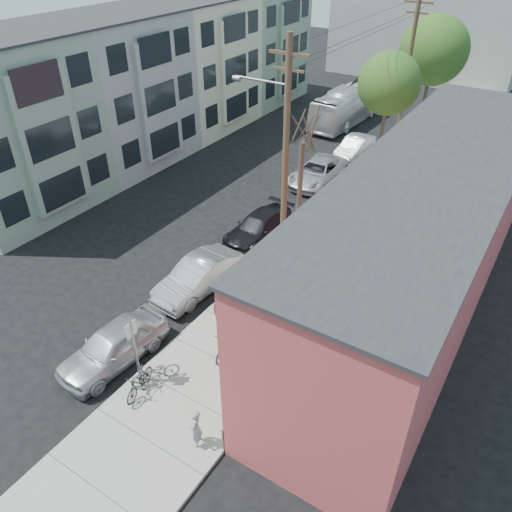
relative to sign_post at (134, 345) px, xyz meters
The scene contains 27 objects.
ground 5.21m from the sign_post, 118.77° to the left, with size 120.00×120.00×0.00m, color black.
sidewalk 15.50m from the sign_post, 82.91° to the left, with size 4.50×58.00×0.15m, color #9B9A8F.
cafe_building 11.50m from the sign_post, 54.40° to the left, with size 6.60×20.20×6.61m.
apartment_row 23.30m from the sign_post, 127.84° to the left, with size 6.30×32.00×9.00m.
end_cap_building 46.67m from the sign_post, 95.37° to the left, with size 18.00×8.00×12.00m, color #969793.
sign_post is the anchor object (origin of this frame).
parking_meter_near 5.62m from the sign_post, 91.03° to the left, with size 0.14×0.14×1.24m.
parking_meter_far 11.97m from the sign_post, 90.48° to the left, with size 0.14×0.14×1.24m.
utility_pole_near 10.49m from the sign_post, 89.77° to the left, with size 3.57×0.28×10.00m.
utility_pole_far 26.34m from the sign_post, 89.78° to the left, with size 1.80×0.28×10.00m.
tree_bare 10.77m from the sign_post, 87.59° to the left, with size 0.24×0.24×5.36m.
tree_leafy_mid 21.90m from the sign_post, 88.81° to the left, with size 3.71×3.71×7.25m.
tree_leafy_far 30.82m from the sign_post, 89.16° to the left, with size 4.89×4.89×8.07m.
patio_chair_a 5.07m from the sign_post, 38.46° to the left, with size 0.50×0.50×0.88m, color #13452E, non-canonical shape.
patio_chair_b 4.03m from the sign_post, 10.81° to the left, with size 0.50×0.50×0.88m, color #13452E, non-canonical shape.
patron_grey 3.57m from the sign_post, 16.19° to the right, with size 0.54×0.35×1.48m, color gray.
patron_green 5.15m from the sign_post, 43.99° to the left, with size 0.91×0.71×1.88m, color #2C6E3B.
cyclist 3.56m from the sign_post, 55.79° to the left, with size 1.25×0.72×1.93m, color maroon.
cyclist_bike 3.66m from the sign_post, 55.79° to the left, with size 0.74×2.11×1.11m, color black.
parked_bike_a 1.31m from the sign_post, 45.94° to the right, with size 0.46×1.63×0.98m, color black.
parked_bike_b 1.35m from the sign_post, 23.50° to the left, with size 0.61×1.76×0.92m, color slate.
car_0 1.92m from the sign_post, 168.73° to the left, with size 1.77×4.40×1.50m, color #B7B8BF.
car_1 5.67m from the sign_post, 106.19° to the left, with size 1.58×4.52×1.49m, color #A8ADB0.
car_2 10.56m from the sign_post, 98.91° to the left, with size 1.84×4.53×1.32m, color black.
car_3 18.03m from the sign_post, 96.50° to the left, with size 2.29×4.96×1.38m, color #B3B3BB.
car_4 22.97m from the sign_post, 94.31° to the left, with size 1.41×4.03×1.33m, color #B9BCC2.
bus 29.69m from the sign_post, 99.52° to the left, with size 2.30×9.82×2.74m, color white.
Camera 1 is at (12.33, -12.29, 13.83)m, focal length 35.00 mm.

